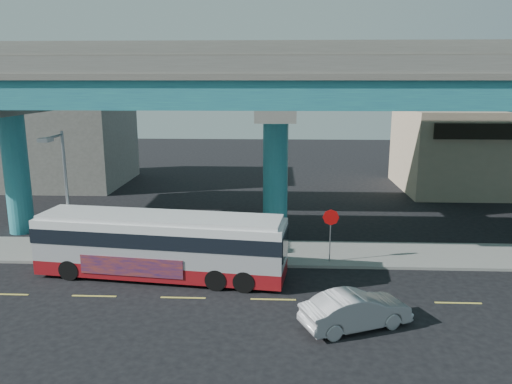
{
  "coord_description": "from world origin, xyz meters",
  "views": [
    {
      "loc": [
        0.14,
        -20.62,
        9.44
      ],
      "look_at": [
        -0.95,
        4.0,
        3.87
      ],
      "focal_mm": 35.0,
      "sensor_mm": 36.0,
      "label": 1
    }
  ],
  "objects_px": {
    "street_lamp": "(61,178)",
    "transit_bus": "(161,243)",
    "sedan": "(356,310)",
    "stop_sign": "(331,224)",
    "parked_car": "(92,237)"
  },
  "relations": [
    {
      "from": "transit_bus",
      "to": "stop_sign",
      "type": "xyz_separation_m",
      "value": [
        8.36,
        2.07,
        0.48
      ]
    },
    {
      "from": "street_lamp",
      "to": "stop_sign",
      "type": "distance_m",
      "value": 13.86
    },
    {
      "from": "stop_sign",
      "to": "transit_bus",
      "type": "bearing_deg",
      "value": -142.01
    },
    {
      "from": "parked_car",
      "to": "transit_bus",
      "type": "bearing_deg",
      "value": -118.58
    },
    {
      "from": "parked_car",
      "to": "stop_sign",
      "type": "distance_m",
      "value": 13.25
    },
    {
      "from": "sedan",
      "to": "stop_sign",
      "type": "bearing_deg",
      "value": -20.27
    },
    {
      "from": "sedan",
      "to": "stop_sign",
      "type": "xyz_separation_m",
      "value": [
        -0.32,
        6.83,
        1.48
      ]
    },
    {
      "from": "parked_car",
      "to": "sedan",
      "type": "bearing_deg",
      "value": -113.76
    },
    {
      "from": "sedan",
      "to": "parked_car",
      "type": "relative_size",
      "value": 1.09
    },
    {
      "from": "sedan",
      "to": "street_lamp",
      "type": "distance_m",
      "value": 15.72
    },
    {
      "from": "transit_bus",
      "to": "stop_sign",
      "type": "height_order",
      "value": "transit_bus"
    },
    {
      "from": "transit_bus",
      "to": "sedan",
      "type": "xyz_separation_m",
      "value": [
        8.68,
        -4.76,
        -1.0
      ]
    },
    {
      "from": "transit_bus",
      "to": "stop_sign",
      "type": "bearing_deg",
      "value": 20.95
    },
    {
      "from": "street_lamp",
      "to": "stop_sign",
      "type": "xyz_separation_m",
      "value": [
        13.63,
        0.71,
        -2.41
      ]
    },
    {
      "from": "street_lamp",
      "to": "transit_bus",
      "type": "bearing_deg",
      "value": -14.45
    }
  ]
}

